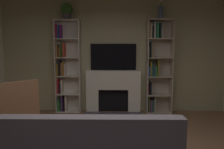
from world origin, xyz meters
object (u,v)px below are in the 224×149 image
at_px(bookshelf_right, 156,65).
at_px(vase_with_flowers, 161,12).
at_px(fireplace, 113,90).
at_px(potted_plant, 67,10).
at_px(bookshelf_left, 66,68).
at_px(tv, 113,57).
at_px(armchair, 14,117).

relative_size(bookshelf_right, vase_with_flowers, 4.65).
distance_m(fireplace, bookshelf_right, 1.23).
height_order(fireplace, potted_plant, potted_plant).
bearing_deg(vase_with_flowers, bookshelf_left, 178.75).
xyz_separation_m(tv, potted_plant, (-1.12, -0.12, 1.11)).
bearing_deg(tv, fireplace, -90.00).
bearing_deg(tv, potted_plant, -173.86).
height_order(tv, armchair, tv).
height_order(tv, potted_plant, potted_plant).
bearing_deg(vase_with_flowers, fireplace, 178.24).
relative_size(tv, potted_plant, 2.87).
distance_m(bookshelf_right, armchair, 3.35).
bearing_deg(armchair, vase_with_flowers, 39.15).
relative_size(fireplace, armchair, 1.29).
distance_m(tv, armchair, 2.79).
xyz_separation_m(tv, vase_with_flowers, (1.12, -0.12, 1.07)).
bearing_deg(bookshelf_right, potted_plant, -179.35).
relative_size(tv, vase_with_flowers, 2.31).
distance_m(bookshelf_right, potted_plant, 2.52).
bearing_deg(tv, armchair, -123.42).
bearing_deg(armchair, fireplace, 55.53).
bearing_deg(vase_with_flowers, armchair, -140.85).
distance_m(fireplace, potted_plant, 2.24).
height_order(potted_plant, vase_with_flowers, vase_with_flowers).
xyz_separation_m(tv, bookshelf_right, (1.05, -0.10, -0.19)).
height_order(bookshelf_right, potted_plant, potted_plant).
relative_size(potted_plant, armchair, 0.35).
height_order(potted_plant, armchair, potted_plant).
bearing_deg(bookshelf_left, bookshelf_right, -0.66).
height_order(bookshelf_left, potted_plant, potted_plant).
height_order(bookshelf_left, vase_with_flowers, vase_with_flowers).
bearing_deg(tv, vase_with_flowers, -6.13).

